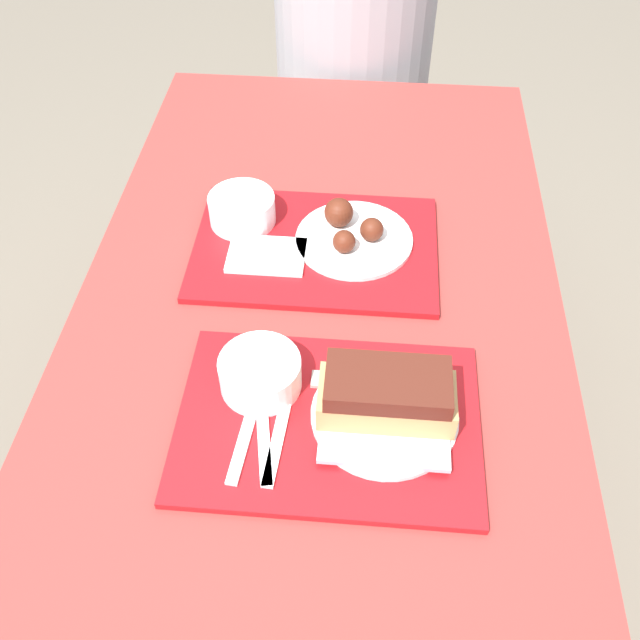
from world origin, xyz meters
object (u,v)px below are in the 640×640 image
(tray_far, at_px, (315,248))
(person_seated_across, at_px, (354,45))
(bowl_coleslaw_near, at_px, (260,372))
(bowl_coleslaw_far, at_px, (242,208))
(wings_plate_far, at_px, (352,232))
(brisket_sandwich_plate, at_px, (386,401))
(tray_near, at_px, (328,422))

(tray_far, relative_size, person_seated_across, 0.63)
(bowl_coleslaw_near, bearing_deg, bowl_coleslaw_far, 103.04)
(wings_plate_far, height_order, person_seated_across, person_seated_across)
(brisket_sandwich_plate, xyz_separation_m, bowl_coleslaw_far, (-0.26, 0.40, -0.01))
(brisket_sandwich_plate, bearing_deg, bowl_coleslaw_far, 123.00)
(bowl_coleslaw_near, bearing_deg, tray_near, -27.35)
(tray_far, xyz_separation_m, bowl_coleslaw_far, (-0.13, 0.05, 0.03))
(tray_far, bearing_deg, person_seated_across, 88.16)
(tray_far, relative_size, wings_plate_far, 2.06)
(tray_near, distance_m, wings_plate_far, 0.37)
(bowl_coleslaw_far, distance_m, wings_plate_far, 0.20)
(bowl_coleslaw_near, relative_size, bowl_coleslaw_far, 1.00)
(brisket_sandwich_plate, xyz_separation_m, person_seated_across, (-0.10, 1.14, -0.07))
(tray_near, xyz_separation_m, wings_plate_far, (0.01, 0.37, 0.02))
(tray_far, height_order, brisket_sandwich_plate, brisket_sandwich_plate)
(tray_near, height_order, bowl_coleslaw_far, bowl_coleslaw_far)
(wings_plate_far, xyz_separation_m, person_seated_across, (-0.03, 0.78, -0.05))
(wings_plate_far, bearing_deg, brisket_sandwich_plate, -79.87)
(bowl_coleslaw_far, bearing_deg, tray_far, -22.31)
(brisket_sandwich_plate, relative_size, wings_plate_far, 1.01)
(tray_near, height_order, brisket_sandwich_plate, brisket_sandwich_plate)
(bowl_coleslaw_far, height_order, wings_plate_far, wings_plate_far)
(wings_plate_far, relative_size, person_seated_across, 0.31)
(tray_far, bearing_deg, bowl_coleslaw_far, 157.69)
(tray_near, xyz_separation_m, brisket_sandwich_plate, (0.08, 0.01, 0.04))
(tray_near, relative_size, wings_plate_far, 2.06)
(wings_plate_far, bearing_deg, person_seated_across, 92.56)
(tray_far, bearing_deg, brisket_sandwich_plate, -69.90)
(person_seated_across, bearing_deg, wings_plate_far, -87.44)
(tray_near, height_order, person_seated_across, person_seated_across)
(brisket_sandwich_plate, bearing_deg, person_seated_across, 95.00)
(tray_near, bearing_deg, brisket_sandwich_plate, 8.09)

